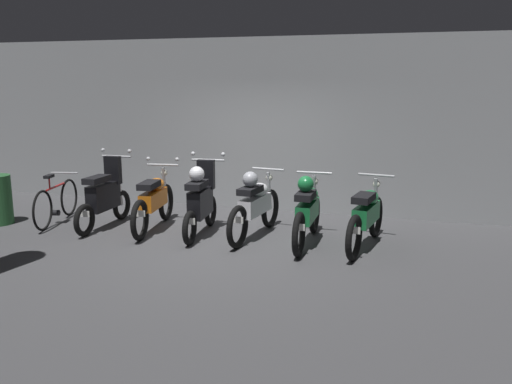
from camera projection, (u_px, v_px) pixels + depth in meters
name	position (u px, v px, depth m)	size (l,w,h in m)	color
ground_plane	(219.00, 243.00, 8.39)	(80.00, 80.00, 0.00)	#424244
back_wall	(264.00, 125.00, 10.40)	(16.00, 0.30, 3.24)	gray
motorbike_slot_0	(105.00, 196.00, 9.20)	(0.59, 1.68, 1.29)	black
motorbike_slot_1	(154.00, 200.00, 9.06)	(0.58, 1.94, 1.15)	black
motorbike_slot_2	(201.00, 200.00, 8.73)	(0.59, 1.68, 1.29)	black
motorbike_slot_3	(255.00, 205.00, 8.61)	(0.56, 1.95, 1.08)	black
motorbike_slot_4	(308.00, 210.00, 8.24)	(0.56, 1.95, 1.08)	black
motorbike_slot_5	(367.00, 215.00, 8.06)	(0.56, 1.94, 1.03)	black
bicycle	(56.00, 202.00, 9.51)	(0.53, 1.70, 0.89)	black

